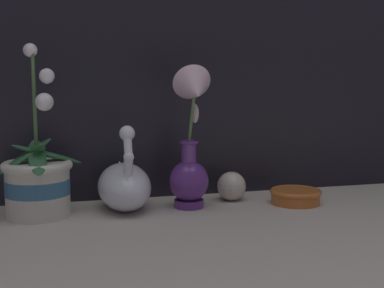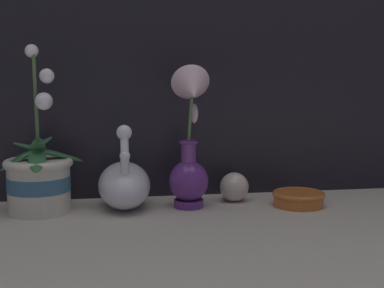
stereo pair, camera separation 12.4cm
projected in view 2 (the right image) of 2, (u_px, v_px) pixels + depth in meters
The scene contains 6 objects.
ground_plane at pixel (185, 221), 1.13m from camera, with size 2.80×2.80×0.00m, color #BCB2A3.
orchid_potted_plant at pixel (39, 177), 1.19m from camera, with size 0.19×0.20×0.37m.
swan_figurine at pixel (124, 183), 1.24m from camera, with size 0.12×0.21×0.20m.
blue_vase at pixel (190, 151), 1.22m from camera, with size 0.09×0.15×0.33m.
glass_sphere at pixel (234, 187), 1.30m from camera, with size 0.07×0.07×0.07m.
amber_dish at pixel (298, 198), 1.26m from camera, with size 0.12×0.12×0.03m.
Camera 2 is at (-0.16, -1.09, 0.31)m, focal length 50.00 mm.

